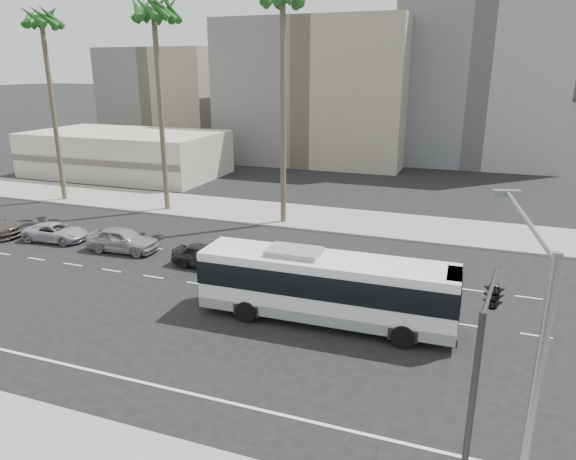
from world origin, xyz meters
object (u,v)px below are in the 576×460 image
at_px(city_bus, 325,286).
at_px(car_b, 123,240).
at_px(traffic_signal, 492,304).
at_px(palm_far, 42,24).
at_px(palm_mid, 154,17).
at_px(streetlight_corner, 529,375).
at_px(car_c, 56,232).
at_px(palm_near, 283,2).
at_px(car_a, 206,256).

relative_size(city_bus, car_b, 2.54).
bearing_deg(traffic_signal, palm_far, 155.64).
bearing_deg(palm_mid, streetlight_corner, -43.70).
xyz_separation_m(car_c, traffic_signal, (28.92, -12.39, 4.55)).
xyz_separation_m(car_b, palm_far, (-14.32, 10.16, 14.83)).
bearing_deg(city_bus, palm_near, 116.41).
xyz_separation_m(car_a, palm_far, (-21.08, 10.84, 14.92)).
height_order(streetlight_corner, palm_far, palm_far).
relative_size(car_a, car_b, 0.89).
height_order(city_bus, palm_near, palm_near).
bearing_deg(palm_far, car_a, -27.21).
relative_size(car_b, traffic_signal, 0.79).
relative_size(traffic_signal, palm_near, 0.34).
bearing_deg(palm_near, streetlight_corner, -58.10).
bearing_deg(city_bus, traffic_signal, -45.33).
bearing_deg(car_a, streetlight_corner, -128.56).
height_order(traffic_signal, palm_mid, palm_mid).
relative_size(palm_mid, palm_far, 1.02).
xyz_separation_m(city_bus, streetlight_corner, (7.97, -10.18, 3.00)).
relative_size(city_bus, traffic_signal, 2.01).
bearing_deg(palm_far, palm_mid, 0.93).
bearing_deg(car_a, traffic_signal, -123.16).
distance_m(car_a, car_c, 12.79).
bearing_deg(car_a, palm_far, 64.98).
bearing_deg(palm_far, streetlight_corner, -33.80).
distance_m(car_a, streetlight_corner, 22.83).
xyz_separation_m(streetlight_corner, palm_mid, (-26.87, 25.68, 10.99)).
relative_size(streetlight_corner, traffic_signal, 1.39).
bearing_deg(car_b, palm_far, 51.71).
xyz_separation_m(palm_mid, palm_far, (-11.22, -0.18, -0.20)).
distance_m(streetlight_corner, palm_far, 47.09).
height_order(palm_mid, palm_far, palm_mid).
distance_m(car_a, palm_mid, 21.15).
xyz_separation_m(car_c, palm_near, (13.90, 9.90, 15.89)).
xyz_separation_m(traffic_signal, palm_near, (-15.02, 22.30, 11.34)).
height_order(streetlight_corner, palm_near, palm_near).
bearing_deg(palm_near, car_c, -144.52).
relative_size(car_a, palm_near, 0.24).
xyz_separation_m(car_a, palm_mid, (-9.86, 11.02, 15.12)).
xyz_separation_m(car_c, palm_mid, (2.89, 10.10, 15.22)).
bearing_deg(palm_mid, car_b, -73.31).
bearing_deg(car_b, palm_near, -40.82).
relative_size(car_a, car_c, 0.94).
xyz_separation_m(traffic_signal, palm_mid, (-26.03, 22.49, 10.66)).
height_order(car_a, car_c, car_a).
bearing_deg(palm_far, car_b, -35.36).
height_order(city_bus, streetlight_corner, streetlight_corner).
distance_m(palm_mid, palm_far, 11.22).
xyz_separation_m(palm_near, palm_mid, (-11.01, 0.19, -0.68)).
height_order(traffic_signal, palm_near, palm_near).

